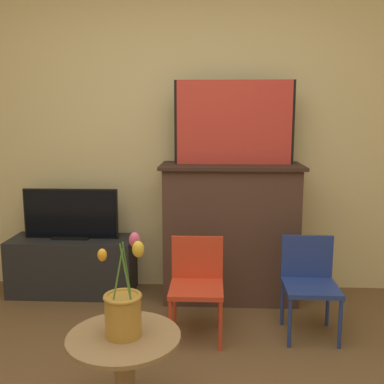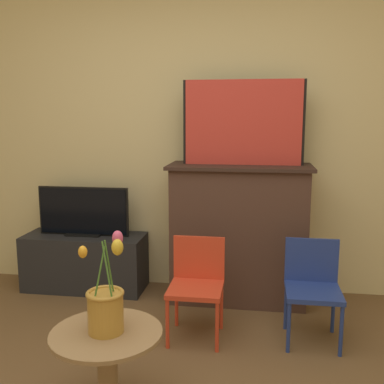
# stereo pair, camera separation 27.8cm
# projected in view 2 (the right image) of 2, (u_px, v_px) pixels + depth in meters

# --- Properties ---
(wall_back) EXTENTS (8.00, 0.06, 2.70)m
(wall_back) POSITION_uv_depth(u_px,v_px,m) (198.00, 124.00, 3.61)
(wall_back) COLOR beige
(wall_back) RESTS_ON ground
(fireplace_mantel) EXTENTS (1.07, 0.49, 1.06)m
(fireplace_mantel) POSITION_uv_depth(u_px,v_px,m) (239.00, 231.00, 3.45)
(fireplace_mantel) COLOR #4C3328
(fireplace_mantel) RESTS_ON ground
(painting) EXTENTS (0.90, 0.03, 0.62)m
(painting) POSITION_uv_depth(u_px,v_px,m) (243.00, 123.00, 3.32)
(painting) COLOR black
(painting) RESTS_ON fireplace_mantel
(tv_stand) EXTENTS (0.98, 0.38, 0.45)m
(tv_stand) POSITION_uv_depth(u_px,v_px,m) (85.00, 262.00, 3.70)
(tv_stand) COLOR #232326
(tv_stand) RESTS_ON ground
(tv_monitor) EXTENTS (0.75, 0.12, 0.40)m
(tv_monitor) POSITION_uv_depth(u_px,v_px,m) (83.00, 212.00, 3.64)
(tv_monitor) COLOR black
(tv_monitor) RESTS_ON tv_stand
(chair_red) EXTENTS (0.34, 0.34, 0.63)m
(chair_red) POSITION_uv_depth(u_px,v_px,m) (197.00, 280.00, 2.90)
(chair_red) COLOR red
(chair_red) RESTS_ON ground
(chair_blue) EXTENTS (0.34, 0.34, 0.63)m
(chair_blue) POSITION_uv_depth(u_px,v_px,m) (312.00, 283.00, 2.85)
(chair_blue) COLOR navy
(chair_blue) RESTS_ON ground
(side_table) EXTENTS (0.52, 0.52, 0.44)m
(side_table) POSITION_uv_depth(u_px,v_px,m) (107.00, 361.00, 2.09)
(side_table) COLOR #99754C
(side_table) RESTS_ON ground
(vase_tulips) EXTENTS (0.20, 0.18, 0.47)m
(vase_tulips) POSITION_uv_depth(u_px,v_px,m) (106.00, 305.00, 2.04)
(vase_tulips) COLOR #B78433
(vase_tulips) RESTS_ON side_table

